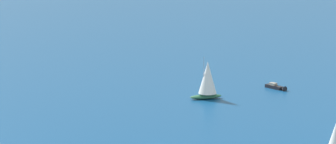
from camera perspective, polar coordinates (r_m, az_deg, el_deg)
The scene contains 2 objects.
motorboat_far_port at distance 198.91m, azimuth 9.51°, elevation -1.32°, with size 5.22×7.46×2.16m.
sailboat_inshore at distance 183.02m, azimuth 3.48°, elevation -0.69°, with size 7.94×8.83×12.00m.
Camera 1 is at (-121.24, -57.11, 42.12)m, focal length 69.46 mm.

